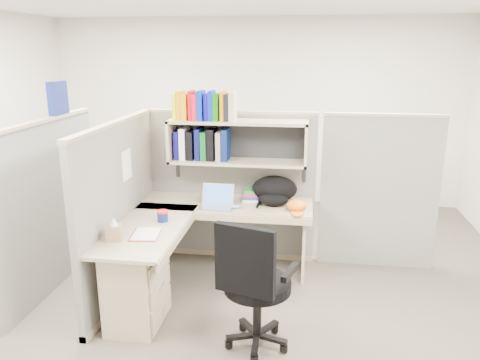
% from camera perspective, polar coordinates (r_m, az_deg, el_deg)
% --- Properties ---
extents(ground, '(6.00, 6.00, 0.00)m').
position_cam_1_polar(ground, '(4.56, -2.87, -13.82)').
color(ground, '#37322A').
rests_on(ground, ground).
extents(room_shell, '(6.00, 6.00, 6.00)m').
position_cam_1_polar(room_shell, '(4.02, -3.19, 6.74)').
color(room_shell, beige).
rests_on(room_shell, ground).
extents(cubicle, '(3.79, 1.84, 1.95)m').
position_cam_1_polar(cubicle, '(4.69, -6.37, -0.97)').
color(cubicle, '#61615C').
rests_on(cubicle, ground).
extents(desk, '(1.74, 1.75, 0.73)m').
position_cam_1_polar(desk, '(4.20, -9.26, -9.95)').
color(desk, tan).
rests_on(desk, ground).
extents(laptop, '(0.32, 0.32, 0.23)m').
position_cam_1_polar(laptop, '(4.59, -2.96, -2.10)').
color(laptop, '#B1B2B6').
rests_on(laptop, desk).
extents(backpack, '(0.55, 0.48, 0.27)m').
position_cam_1_polar(backpack, '(4.74, 4.17, -1.28)').
color(backpack, black).
rests_on(backpack, desk).
extents(orange_cap, '(0.22, 0.25, 0.11)m').
position_cam_1_polar(orange_cap, '(4.57, 6.90, -3.07)').
color(orange_cap, orange).
rests_on(orange_cap, desk).
extents(snack_canister, '(0.10, 0.10, 0.10)m').
position_cam_1_polar(snack_canister, '(4.32, -9.42, -4.33)').
color(snack_canister, navy).
rests_on(snack_canister, desk).
extents(tissue_box, '(0.15, 0.15, 0.19)m').
position_cam_1_polar(tissue_box, '(3.98, -15.08, -5.73)').
color(tissue_box, '#9C7F58').
rests_on(tissue_box, desk).
extents(mouse, '(0.12, 0.10, 0.04)m').
position_cam_1_polar(mouse, '(4.61, -0.58, -3.24)').
color(mouse, '#7D95B2').
rests_on(mouse, desk).
extents(paper_cup, '(0.09, 0.09, 0.10)m').
position_cam_1_polar(paper_cup, '(4.88, -2.26, -1.78)').
color(paper_cup, white).
rests_on(paper_cup, desk).
extents(book_stack, '(0.19, 0.24, 0.11)m').
position_cam_1_polar(book_stack, '(4.87, 1.34, -1.74)').
color(book_stack, slate).
rests_on(book_stack, desk).
extents(loose_paper, '(0.25, 0.31, 0.00)m').
position_cam_1_polar(loose_paper, '(4.07, -11.38, -6.44)').
color(loose_paper, white).
rests_on(loose_paper, desk).
extents(task_chair, '(0.62, 0.57, 1.08)m').
position_cam_1_polar(task_chair, '(3.65, 1.82, -14.97)').
color(task_chair, black).
rests_on(task_chair, ground).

